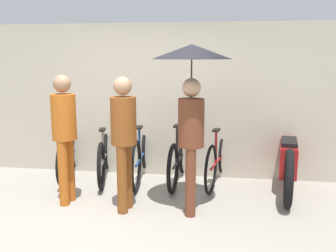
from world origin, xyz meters
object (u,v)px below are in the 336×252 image
Objects in this scene: parked_bicycle_2 at (142,155)px; parked_bicycle_4 at (218,159)px; parked_bicycle_1 at (104,156)px; parked_bicycle_3 at (179,159)px; pedestrian_center at (124,134)px; motorcycle at (288,161)px; parked_bicycle_0 at (70,155)px; pedestrian_leading at (64,129)px; pedestrian_trailing at (191,83)px.

parked_bicycle_4 is (1.21, 0.02, -0.02)m from parked_bicycle_2.
parked_bicycle_1 reaches higher than parked_bicycle_3.
parked_bicycle_4 is at bearing 52.90° from pedestrian_center.
parked_bicycle_2 is 2.24m from motorcycle.
motorcycle is (3.45, -0.09, 0.08)m from parked_bicycle_0.
pedestrian_leading reaches higher than parked_bicycle_0.
parked_bicycle_0 is 0.87× the size of parked_bicycle_2.
parked_bicycle_1 is 0.99× the size of pedestrian_center.
parked_bicycle_4 is 0.77× the size of motorcycle.
pedestrian_leading is at bearing 130.26° from parked_bicycle_3.
parked_bicycle_3 is 0.99× the size of pedestrian_center.
parked_bicycle_2 is 1.09× the size of parked_bicycle_3.
pedestrian_center is at bearing 125.48° from motorcycle.
parked_bicycle_2 is at bearing 101.25° from parked_bicycle_4.
parked_bicycle_4 is at bearing -93.05° from parked_bicycle_2.
pedestrian_center is (-1.16, -1.25, 0.62)m from parked_bicycle_4.
pedestrian_leading reaches higher than parked_bicycle_2.
parked_bicycle_1 is 2.84m from motorcycle.
pedestrian_leading reaches higher than pedestrian_center.
parked_bicycle_1 is (0.60, -0.02, 0.02)m from parked_bicycle_0.
pedestrian_leading reaches higher than parked_bicycle_3.
parked_bicycle_3 is 0.61m from parked_bicycle_4.
pedestrian_leading reaches higher than motorcycle.
pedestrian_leading is at bearing 116.45° from motorcycle.
parked_bicycle_2 is 0.61m from parked_bicycle_3.
pedestrian_leading is (0.42, -1.09, 0.66)m from parked_bicycle_0.
pedestrian_leading is 1.78m from pedestrian_trailing.
parked_bicycle_3 is 0.77× the size of motorcycle.
parked_bicycle_1 is 1.81m from parked_bicycle_4.
pedestrian_center is (0.84, -0.13, -0.01)m from pedestrian_leading.
parked_bicycle_4 reaches higher than parked_bicycle_2.
pedestrian_trailing is at bearing -138.63° from parked_bicycle_1.
parked_bicycle_3 is 0.99× the size of pedestrian_leading.
parked_bicycle_2 is at bearing 89.35° from parked_bicycle_3.
parked_bicycle_0 is 3.45m from motorcycle.
parked_bicycle_4 is at bearing -100.20° from parked_bicycle_0.
pedestrian_center reaches higher than parked_bicycle_0.
parked_bicycle_0 is at bearing 115.29° from pedestrian_leading.
motorcycle is (2.84, -0.07, 0.06)m from parked_bicycle_1.
pedestrian_center is (0.05, -1.23, 0.61)m from parked_bicycle_2.
parked_bicycle_3 is at bearing 96.08° from motorcycle.
parked_bicycle_3 is 1.00× the size of parked_bicycle_4.
pedestrian_center is at bearing -4.89° from pedestrian_leading.
pedestrian_leading is 0.85m from pedestrian_center.
parked_bicycle_0 is at bearing 141.71° from pedestrian_center.
pedestrian_trailing is (0.88, -1.11, 1.24)m from parked_bicycle_2.
pedestrian_trailing reaches higher than parked_bicycle_2.
pedestrian_trailing reaches higher than parked_bicycle_1.
parked_bicycle_1 is 2.23m from pedestrian_trailing.
parked_bicycle_1 is 1.21m from parked_bicycle_3.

